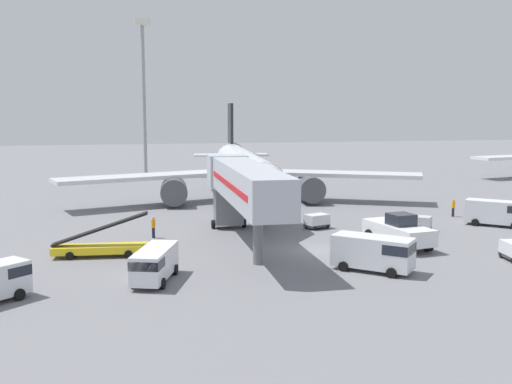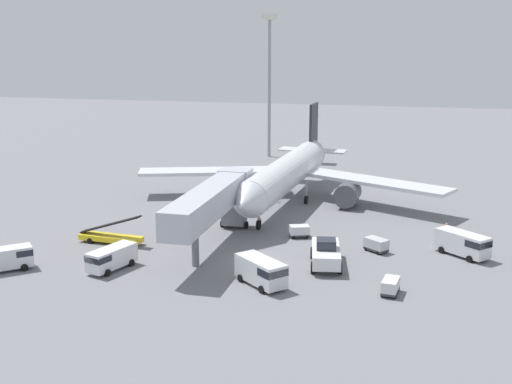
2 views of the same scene
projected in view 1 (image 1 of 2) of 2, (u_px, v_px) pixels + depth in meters
name	position (u px, v px, depth m)	size (l,w,h in m)	color
ground_plane	(313.00, 251.00, 46.35)	(300.00, 300.00, 0.00)	slate
airplane_at_gate	(243.00, 171.00, 67.61)	(42.04, 37.87, 11.63)	silver
jet_bridge	(243.00, 184.00, 47.41)	(3.54, 21.05, 6.67)	#B2B7C1
pushback_tug	(398.00, 231.00, 47.45)	(3.67, 6.90, 2.71)	white
belt_loader_truck	(101.00, 246.00, 44.40)	(7.05, 2.30, 3.27)	yellow
service_van_outer_right	(154.00, 263.00, 37.79)	(3.37, 5.49, 2.09)	white
service_van_mid_right	(499.00, 212.00, 55.89)	(5.39, 5.11, 2.37)	silver
service_van_far_center	(375.00, 252.00, 40.23)	(5.33, 5.10, 2.37)	silver
baggage_cart_mid_center	(417.00, 223.00, 53.67)	(2.66, 2.51, 1.37)	#38383D
baggage_cart_mid_left	(317.00, 221.00, 54.87)	(2.41, 1.97, 1.31)	#38383D
ground_crew_worker_foreground	(153.00, 227.00, 50.80)	(0.44, 0.44, 1.85)	#1E2333
ground_crew_worker_midground	(453.00, 207.00, 60.96)	(0.39, 0.39, 1.83)	#1E2333
safety_cone_alpha	(242.00, 217.00, 59.42)	(0.39, 0.39, 0.60)	black
apron_light_mast	(143.00, 68.00, 95.82)	(2.40, 2.40, 24.96)	#93969B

